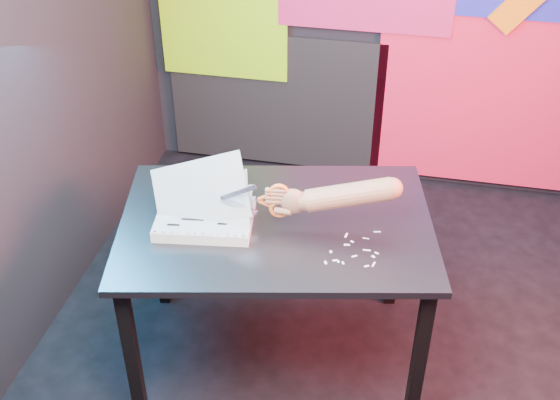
# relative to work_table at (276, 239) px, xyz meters

# --- Properties ---
(room) EXTENTS (3.01, 3.01, 2.71)m
(room) POSITION_rel_work_table_xyz_m (0.41, 0.10, 0.69)
(room) COLOR black
(room) RESTS_ON ground
(backdrop) EXTENTS (2.88, 0.05, 2.08)m
(backdrop) POSITION_rel_work_table_xyz_m (0.47, 1.56, 0.29)
(backdrop) COLOR red
(backdrop) RESTS_ON ground
(work_table) EXTENTS (1.37, 1.05, 0.75)m
(work_table) POSITION_rel_work_table_xyz_m (0.00, 0.00, 0.00)
(work_table) COLOR black
(work_table) RESTS_ON ground
(printout_stack) EXTENTS (0.44, 0.32, 0.28)m
(printout_stack) POSITION_rel_work_table_xyz_m (-0.27, -0.07, 0.12)
(printout_stack) COLOR silver
(printout_stack) RESTS_ON work_table
(scissors) EXTENTS (0.26, 0.05, 0.15)m
(scissors) POSITION_rel_work_table_xyz_m (0.00, -0.04, 0.22)
(scissors) COLOR #999CBA
(scissors) RESTS_ON printout_stack
(hand_forearm) EXTENTS (0.49, 0.13, 0.17)m
(hand_forearm) POSITION_rel_work_table_xyz_m (0.24, -0.01, 0.25)
(hand_forearm) COLOR #AC6947
(hand_forearm) RESTS_ON work_table
(paper_clippings) EXTENTS (0.19, 0.24, 0.00)m
(paper_clippings) POSITION_rel_work_table_xyz_m (0.33, -0.12, 0.09)
(paper_clippings) COLOR silver
(paper_clippings) RESTS_ON work_table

